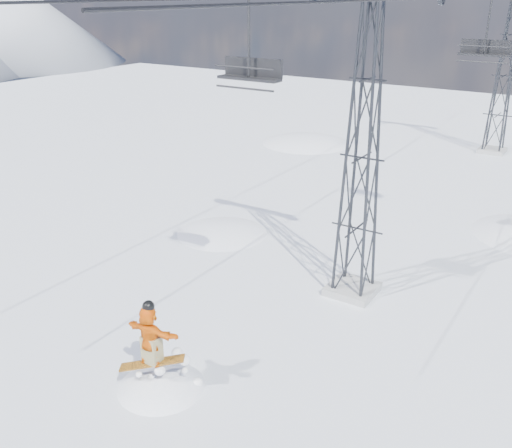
# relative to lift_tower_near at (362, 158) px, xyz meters

# --- Properties ---
(ground) EXTENTS (120.00, 120.00, 0.00)m
(ground) POSITION_rel_lift_tower_near_xyz_m (-0.80, -8.00, -5.47)
(ground) COLOR white
(ground) RESTS_ON ground
(snow_terrain) EXTENTS (39.00, 37.00, 22.00)m
(snow_terrain) POSITION_rel_lift_tower_near_xyz_m (-5.57, 13.24, -15.06)
(snow_terrain) COLOR white
(snow_terrain) RESTS_ON ground
(lift_tower_near) EXTENTS (5.20, 1.80, 11.43)m
(lift_tower_near) POSITION_rel_lift_tower_near_xyz_m (0.00, 0.00, 0.00)
(lift_tower_near) COLOR #999999
(lift_tower_near) RESTS_ON ground
(lift_tower_far) EXTENTS (5.20, 1.80, 11.43)m
(lift_tower_far) POSITION_rel_lift_tower_near_xyz_m (0.00, 25.00, 0.00)
(lift_tower_far) COLOR #999999
(lift_tower_far) RESTS_ON ground
(snowboarder_jump) EXTENTS (4.40, 4.40, 7.04)m
(snowboarder_jump) POSITION_rel_lift_tower_near_xyz_m (-2.44, -8.49, -7.07)
(snowboarder_jump) COLOR white
(snowboarder_jump) RESTS_ON ground
(lift_chair_near) EXTENTS (2.07, 0.59, 2.56)m
(lift_chair_near) POSITION_rel_lift_tower_near_xyz_m (-2.20, -3.92, 3.33)
(lift_chair_near) COLOR black
(lift_chair_near) RESTS_ON ground
(lift_chair_mid) EXTENTS (2.06, 0.59, 2.56)m
(lift_chair_mid) POSITION_rel_lift_tower_near_xyz_m (2.20, 7.03, 3.34)
(lift_chair_mid) COLOR black
(lift_chair_mid) RESTS_ON ground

